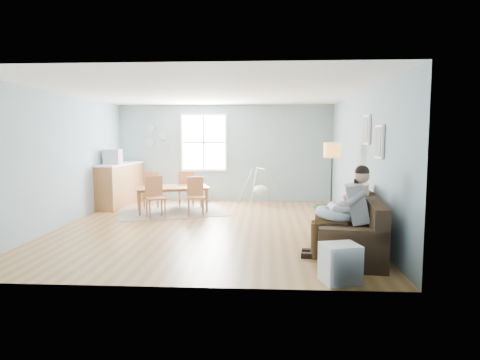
# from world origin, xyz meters

# --- Properties ---
(room) EXTENTS (8.40, 9.40, 3.90)m
(room) POSITION_xyz_m (0.00, 0.00, 2.42)
(room) COLOR #8F5F32
(window) EXTENTS (1.32, 0.08, 1.62)m
(window) POSITION_xyz_m (-0.60, 3.46, 1.65)
(window) COLOR white
(window) RESTS_ON room
(pictures) EXTENTS (0.05, 1.34, 0.74)m
(pictures) POSITION_xyz_m (2.97, -1.05, 1.85)
(pictures) COLOR white
(pictures) RESTS_ON room
(wall_plates) EXTENTS (0.67, 0.02, 0.66)m
(wall_plates) POSITION_xyz_m (-2.00, 3.47, 1.83)
(wall_plates) COLOR #8DA1A9
(wall_plates) RESTS_ON room
(sofa) EXTENTS (1.17, 2.26, 0.88)m
(sofa) POSITION_xyz_m (2.51, -1.82, 0.31)
(sofa) COLOR black
(sofa) RESTS_ON room
(green_throw) EXTENTS (1.00, 0.81, 0.04)m
(green_throw) POSITION_xyz_m (2.51, -1.09, 0.56)
(green_throw) COLOR #13561F
(green_throw) RESTS_ON sofa
(beige_pillow) EXTENTS (0.26, 0.53, 0.51)m
(beige_pillow) POSITION_xyz_m (2.80, -1.28, 0.79)
(beige_pillow) COLOR #BBAC8F
(beige_pillow) RESTS_ON sofa
(father) EXTENTS (1.03, 0.52, 1.42)m
(father) POSITION_xyz_m (2.34, -2.11, 0.76)
(father) COLOR gray
(father) RESTS_ON sofa
(nursing_pillow) EXTENTS (0.62, 0.60, 0.23)m
(nursing_pillow) POSITION_xyz_m (2.18, -2.09, 0.68)
(nursing_pillow) COLOR silver
(nursing_pillow) RESTS_ON father
(infant) EXTENTS (0.16, 0.39, 0.14)m
(infant) POSITION_xyz_m (2.18, -2.05, 0.77)
(infant) COLOR white
(infant) RESTS_ON nursing_pillow
(toddler) EXTENTS (0.57, 0.33, 0.87)m
(toddler) POSITION_xyz_m (2.46, -1.60, 0.74)
(toddler) COLOR silver
(toddler) RESTS_ON sofa
(floor_lamp) EXTENTS (0.34, 0.34, 1.70)m
(floor_lamp) POSITION_xyz_m (2.49, 0.24, 1.41)
(floor_lamp) COLOR black
(floor_lamp) RESTS_ON room
(storage_cube) EXTENTS (0.53, 0.50, 0.49)m
(storage_cube) POSITION_xyz_m (2.08, -3.20, 0.25)
(storage_cube) COLOR silver
(storage_cube) RESTS_ON room
(rug) EXTENTS (3.02, 2.65, 0.01)m
(rug) POSITION_xyz_m (-1.12, 1.63, 0.01)
(rug) COLOR gray
(rug) RESTS_ON room
(dining_table) EXTENTS (1.96, 1.47, 0.61)m
(dining_table) POSITION_xyz_m (-1.12, 1.63, 0.31)
(dining_table) COLOR brown
(dining_table) RESTS_ON rug
(chair_sw) EXTENTS (0.57, 0.57, 0.93)m
(chair_sw) POSITION_xyz_m (-1.35, 0.89, 0.53)
(chair_sw) COLOR #A46238
(chair_sw) RESTS_ON rug
(chair_se) EXTENTS (0.48, 0.48, 0.89)m
(chair_se) POSITION_xyz_m (-0.47, 1.19, 0.50)
(chair_se) COLOR #A46238
(chair_se) RESTS_ON rug
(chair_nw) EXTENTS (0.53, 0.53, 0.94)m
(chair_nw) POSITION_xyz_m (-1.76, 2.06, 0.53)
(chair_nw) COLOR #A46238
(chair_nw) RESTS_ON rug
(chair_ne) EXTENTS (0.51, 0.51, 0.94)m
(chair_ne) POSITION_xyz_m (-0.91, 2.36, 0.53)
(chair_ne) COLOR #A46238
(chair_ne) RESTS_ON rug
(counter) EXTENTS (0.77, 2.05, 1.12)m
(counter) POSITION_xyz_m (-2.70, 2.44, 0.57)
(counter) COLOR brown
(counter) RESTS_ON room
(monitor) EXTENTS (0.41, 0.39, 0.38)m
(monitor) POSITION_xyz_m (-2.72, 2.06, 1.31)
(monitor) COLOR #A1A1A5
(monitor) RESTS_ON counter
(baby_swing) EXTENTS (1.27, 1.28, 0.99)m
(baby_swing) POSITION_xyz_m (1.01, 2.61, 0.44)
(baby_swing) COLOR #A1A1A5
(baby_swing) RESTS_ON room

